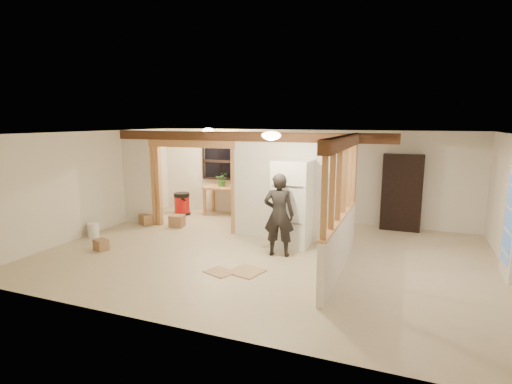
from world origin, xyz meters
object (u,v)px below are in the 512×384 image
at_px(woman, 279,215).
at_px(shop_vac, 182,204).
at_px(refrigerator, 292,204).
at_px(bookshelf, 402,193).
at_px(work_table, 228,201).

xyz_separation_m(woman, shop_vac, (-3.80, 2.42, -0.53)).
relative_size(refrigerator, shop_vac, 2.90).
relative_size(refrigerator, bookshelf, 0.99).
height_order(woman, bookshelf, bookshelf).
distance_m(refrigerator, shop_vac, 4.28).
distance_m(work_table, bookshelf, 4.79).
height_order(refrigerator, woman, refrigerator).
height_order(woman, work_table, woman).
height_order(refrigerator, work_table, refrigerator).
distance_m(woman, bookshelf, 3.75).
bearing_deg(shop_vac, refrigerator, -23.74).
bearing_deg(work_table, refrigerator, -42.93).
bearing_deg(shop_vac, work_table, 16.93).
xyz_separation_m(woman, work_table, (-2.49, 2.82, -0.43)).
height_order(refrigerator, bookshelf, bookshelf).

